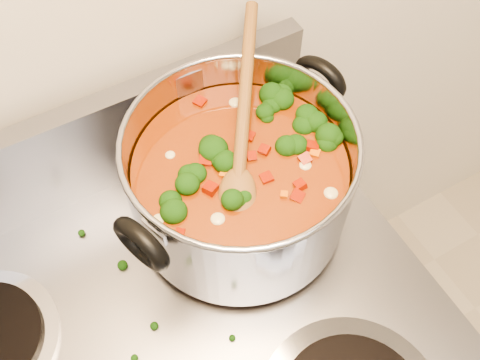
# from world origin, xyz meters

# --- Properties ---
(stockpot) EXTENTS (0.35, 0.29, 0.17)m
(stockpot) POSITION_xyz_m (0.21, 1.31, 1.01)
(stockpot) COLOR #ABAAB3
(stockpot) RESTS_ON electric_range
(wooden_spoon) EXTENTS (0.19, 0.26, 0.10)m
(wooden_spoon) POSITION_xyz_m (0.22, 1.33, 1.06)
(wooden_spoon) COLOR brown
(wooden_spoon) RESTS_ON stockpot
(cooktop_crumbs) EXTENTS (0.35, 0.28, 0.01)m
(cooktop_crumbs) POSITION_xyz_m (0.10, 1.36, 0.92)
(cooktop_crumbs) COLOR black
(cooktop_crumbs) RESTS_ON electric_range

